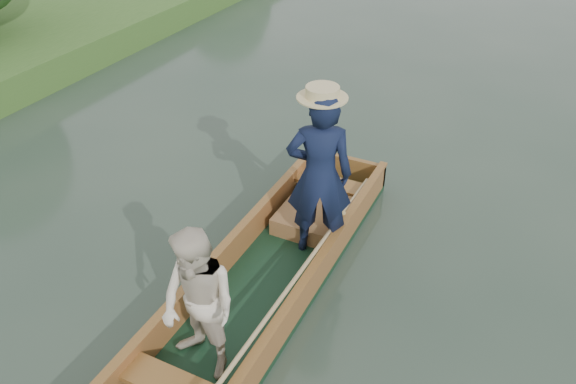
% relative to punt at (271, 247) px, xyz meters
% --- Properties ---
extents(ground, '(120.00, 120.00, 0.00)m').
position_rel_punt_xyz_m(ground, '(-0.09, -0.04, -0.64)').
color(ground, '#283D30').
rests_on(ground, ground).
extents(punt, '(1.24, 5.00, 2.09)m').
position_rel_punt_xyz_m(punt, '(0.00, 0.00, 0.00)').
color(punt, '#13331E').
rests_on(punt, ground).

